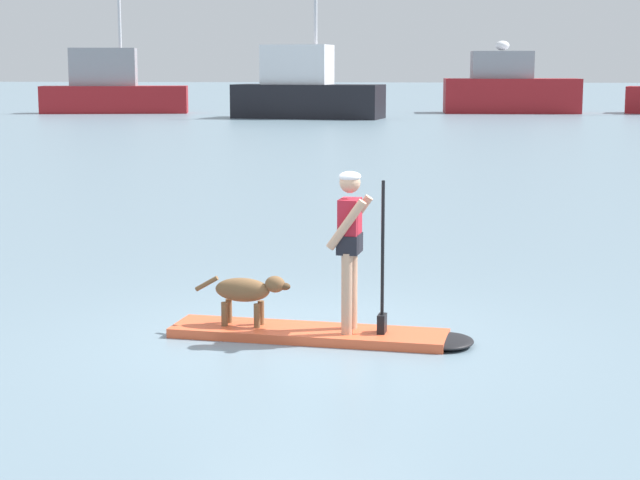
{
  "coord_description": "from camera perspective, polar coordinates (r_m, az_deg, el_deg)",
  "views": [
    {
      "loc": [
        1.47,
        -10.87,
        2.86
      ],
      "look_at": [
        0.0,
        1.0,
        0.9
      ],
      "focal_mm": 59.22,
      "sensor_mm": 36.0,
      "label": 1
    }
  ],
  "objects": [
    {
      "name": "paddleboard",
      "position": [
        11.27,
        0.5,
        -5.13
      ],
      "size": [
        3.29,
        1.0,
        0.1
      ],
      "color": "#E55933",
      "rests_on": "ground_plane"
    },
    {
      "name": "moored_boat_center",
      "position": [
        68.97,
        -11.21,
        8.03
      ],
      "size": [
        9.46,
        4.21,
        12.42
      ],
      "color": "maroon",
      "rests_on": "ground_plane"
    },
    {
      "name": "ground_plane",
      "position": [
        11.33,
        -0.62,
        -5.31
      ],
      "size": [
        400.0,
        400.0,
        0.0
      ],
      "primitive_type": "plane",
      "color": "slate"
    },
    {
      "name": "moored_boat_starboard",
      "position": [
        60.81,
        -0.8,
        8.07
      ],
      "size": [
        8.78,
        4.16,
        9.22
      ],
      "color": "black",
      "rests_on": "ground_plane"
    },
    {
      "name": "person_paddler",
      "position": [
        11.01,
        1.7,
        0.05
      ],
      "size": [
        0.63,
        0.51,
        1.7
      ],
      "color": "tan",
      "rests_on": "paddleboard"
    },
    {
      "name": "moored_boat_outer",
      "position": [
        68.94,
        10.18,
        8.03
      ],
      "size": [
        8.64,
        3.72,
        4.55
      ],
      "color": "maroon",
      "rests_on": "ground_plane"
    },
    {
      "name": "dog",
      "position": [
        11.4,
        -3.97,
        -2.79
      ],
      "size": [
        1.07,
        0.28,
        0.56
      ],
      "color": "brown",
      "rests_on": "paddleboard"
    }
  ]
}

